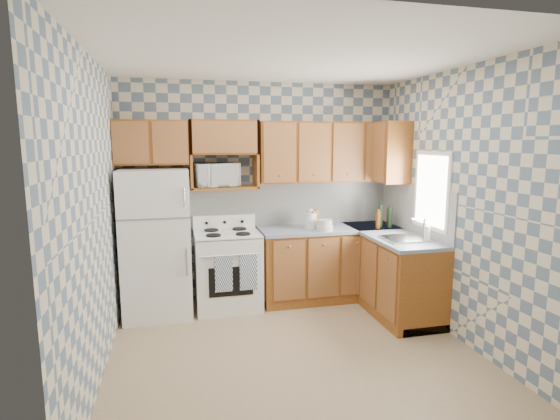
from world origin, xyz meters
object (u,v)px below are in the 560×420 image
at_px(microwave, 216,175).
at_px(stove_body, 228,271).
at_px(refrigerator, 156,243).
at_px(electric_kettle, 310,221).

bearing_deg(microwave, stove_body, -73.71).
relative_size(stove_body, microwave, 1.78).
xyz_separation_m(refrigerator, microwave, (0.70, 0.20, 0.75)).
xyz_separation_m(microwave, electric_kettle, (1.14, -0.17, -0.57)).
bearing_deg(refrigerator, stove_body, 1.78).
bearing_deg(refrigerator, microwave, 16.17).
relative_size(refrigerator, microwave, 3.32).
bearing_deg(stove_body, microwave, 119.32).
height_order(refrigerator, microwave, microwave).
bearing_deg(microwave, refrigerator, -176.86).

